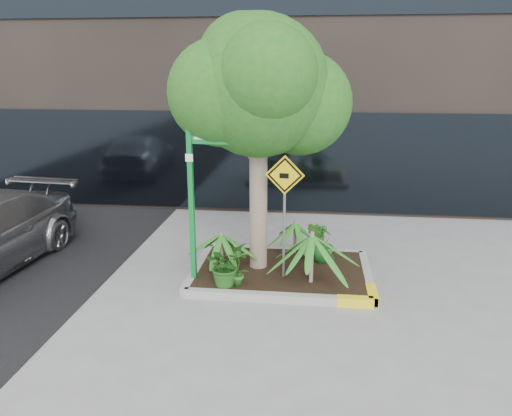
# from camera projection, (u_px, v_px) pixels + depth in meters

# --- Properties ---
(ground) EXTENTS (80.00, 80.00, 0.00)m
(ground) POSITION_uv_depth(u_px,v_px,m) (269.00, 282.00, 9.19)
(ground) COLOR gray
(ground) RESTS_ON ground
(planter) EXTENTS (3.35, 2.36, 0.15)m
(planter) POSITION_uv_depth(u_px,v_px,m) (283.00, 271.00, 9.40)
(planter) COLOR #9E9E99
(planter) RESTS_ON ground
(tree) EXTENTS (3.18, 2.82, 4.77)m
(tree) POSITION_uv_depth(u_px,v_px,m) (259.00, 86.00, 8.63)
(tree) COLOR tan
(tree) RESTS_ON ground
(palm_front) EXTENTS (1.05, 1.05, 1.16)m
(palm_front) POSITION_uv_depth(u_px,v_px,m) (312.00, 235.00, 8.59)
(palm_front) COLOR tan
(palm_front) RESTS_ON ground
(palm_left) EXTENTS (0.80, 0.80, 0.89)m
(palm_left) POSITION_uv_depth(u_px,v_px,m) (221.00, 234.00, 9.27)
(palm_left) COLOR tan
(palm_left) RESTS_ON ground
(palm_back) EXTENTS (0.76, 0.76, 0.85)m
(palm_back) POSITION_uv_depth(u_px,v_px,m) (295.00, 223.00, 10.04)
(palm_back) COLOR tan
(palm_back) RESTS_ON ground
(shrub_a) EXTENTS (0.92, 0.92, 0.75)m
(shrub_a) POSITION_uv_depth(u_px,v_px,m) (225.00, 265.00, 8.60)
(shrub_a) COLOR #1F5317
(shrub_a) RESTS_ON planter
(shrub_b) EXTENTS (0.54, 0.54, 0.77)m
(shrub_b) POSITION_uv_depth(u_px,v_px,m) (323.00, 243.00, 9.65)
(shrub_b) COLOR #1B5B1C
(shrub_b) RESTS_ON planter
(shrub_c) EXTENTS (0.42, 0.42, 0.69)m
(shrub_c) POSITION_uv_depth(u_px,v_px,m) (238.00, 267.00, 8.58)
(shrub_c) COLOR #2C631E
(shrub_c) RESTS_ON planter
(shrub_d) EXTENTS (0.57, 0.57, 0.77)m
(shrub_d) POSITION_uv_depth(u_px,v_px,m) (316.00, 241.00, 9.77)
(shrub_d) COLOR #316B1F
(shrub_d) RESTS_ON planter
(street_sign_post) EXTENTS (0.91, 0.89, 3.05)m
(street_sign_post) POSITION_uv_depth(u_px,v_px,m) (195.00, 183.00, 8.58)
(street_sign_post) COLOR #0C8430
(street_sign_post) RESTS_ON ground
(cattle_sign) EXTENTS (0.69, 0.09, 2.23)m
(cattle_sign) POSITION_uv_depth(u_px,v_px,m) (285.00, 196.00, 8.62)
(cattle_sign) COLOR slate
(cattle_sign) RESTS_ON ground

